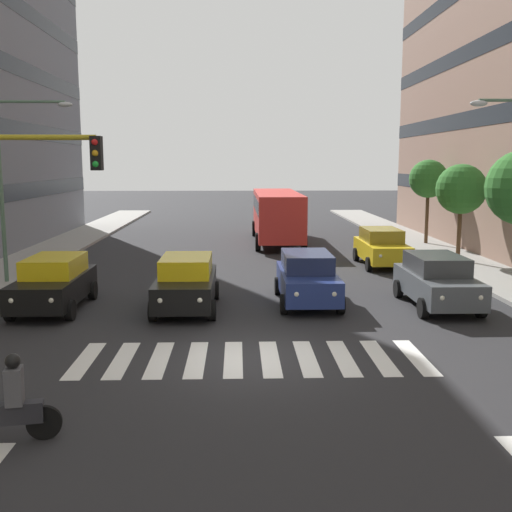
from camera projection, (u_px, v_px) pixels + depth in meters
The scene contains 12 objects.
ground_plane at pixel (252, 359), 14.84m from camera, with size 180.00×180.00×0.00m, color #262628.
crosswalk_markings at pixel (252, 358), 14.84m from camera, with size 8.55×2.80×0.01m.
car_0 at pixel (437, 280), 20.08m from camera, with size 2.02×4.44×1.72m.
car_1 at pixel (307, 278), 20.57m from camera, with size 2.02×4.44×1.72m.
car_2 at pixel (186, 282), 19.74m from camera, with size 2.02×4.44×1.72m.
car_3 at pixel (54, 282), 19.73m from camera, with size 2.02×4.44×1.72m.
car_row2_0 at pixel (382, 247), 28.11m from camera, with size 2.02×4.44×1.72m.
bus_behind_traffic at pixel (277, 211), 36.30m from camera, with size 2.78×10.50×3.00m.
motorcycle_with_rider at pixel (11, 406), 10.31m from camera, with size 1.69×0.45×1.57m.
street_lamp_right at pixel (13, 170), 23.10m from camera, with size 2.94×0.28×7.00m.
street_tree_2 at pixel (461, 189), 28.38m from camera, with size 2.34×2.34×4.54m.
street_tree_3 at pixel (428, 179), 34.50m from camera, with size 2.17×2.17×4.77m.
Camera 1 is at (0.33, 14.28, 4.74)m, focal length 42.60 mm.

